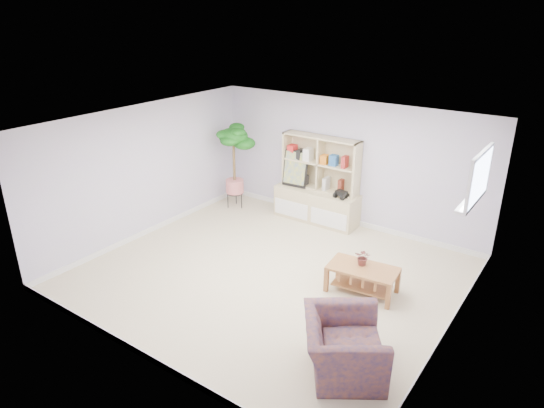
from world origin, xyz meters
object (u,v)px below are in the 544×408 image
Objects in this scene: coffee_table at (362,280)px; armchair at (344,343)px; floor_tree at (234,167)px; storage_unit at (317,180)px.

armchair is at bearing -77.84° from coffee_table.
armchair is (4.17, -3.15, -0.50)m from floor_tree.
storage_unit reaches higher than coffee_table.
floor_tree is at bearing 18.92° from armchair.
coffee_table is at bearing -15.90° from armchair.
armchair is (0.54, -1.66, 0.18)m from coffee_table.
armchair reaches higher than coffee_table.
coffee_table is 0.98× the size of armchair.
storage_unit is at bearing 12.24° from floor_tree.
coffee_table is at bearing -44.93° from storage_unit.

